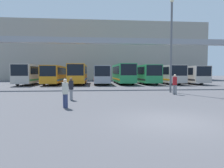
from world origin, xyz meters
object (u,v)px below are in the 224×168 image
(bus_slot_5, at_px, (145,73))
(lamp_post, at_px, (171,43))
(pedestrian_near_center, at_px, (65,92))
(pedestrian_far_center, at_px, (71,88))
(pedestrian_mid_right, at_px, (175,84))
(bus_slot_4, at_px, (123,73))
(bus_slot_7, at_px, (186,74))
(bus_slot_6, at_px, (166,73))
(bus_slot_0, at_px, (31,73))
(bus_slot_1, at_px, (55,74))
(bus_slot_2, at_px, (78,73))
(bus_slot_3, at_px, (101,74))

(bus_slot_5, distance_m, lamp_post, 14.97)
(pedestrian_near_center, bearing_deg, bus_slot_5, 111.38)
(pedestrian_far_center, distance_m, pedestrian_mid_right, 9.23)
(pedestrian_near_center, bearing_deg, bus_slot_4, 120.29)
(bus_slot_7, bearing_deg, pedestrian_near_center, -128.00)
(pedestrian_mid_right, relative_size, lamp_post, 0.20)
(bus_slot_5, relative_size, bus_slot_6, 0.92)
(bus_slot_6, height_order, pedestrian_mid_right, bus_slot_6)
(bus_slot_0, xyz_separation_m, pedestrian_near_center, (8.59, -22.33, -0.96))
(bus_slot_6, bearing_deg, bus_slot_5, -173.29)
(bus_slot_1, distance_m, pedestrian_mid_right, 21.33)
(bus_slot_1, bearing_deg, bus_slot_2, 4.26)
(bus_slot_0, relative_size, bus_slot_6, 0.91)
(bus_slot_1, relative_size, pedestrian_far_center, 6.37)
(bus_slot_7, distance_m, lamp_post, 18.05)
(bus_slot_5, height_order, pedestrian_near_center, bus_slot_5)
(pedestrian_far_center, bearing_deg, pedestrian_mid_right, 115.01)
(pedestrian_mid_right, height_order, lamp_post, lamp_post)
(bus_slot_1, height_order, bus_slot_7, bus_slot_1)
(bus_slot_3, bearing_deg, bus_slot_7, 1.94)
(bus_slot_3, xyz_separation_m, pedestrian_near_center, (-2.84, -22.62, -0.86))
(bus_slot_0, height_order, pedestrian_near_center, bus_slot_0)
(bus_slot_0, distance_m, bus_slot_6, 22.86)
(bus_slot_3, relative_size, bus_slot_7, 0.91)
(bus_slot_2, bearing_deg, bus_slot_6, 0.74)
(bus_slot_1, relative_size, bus_slot_7, 0.86)
(bus_slot_2, relative_size, pedestrian_near_center, 6.60)
(bus_slot_1, xyz_separation_m, pedestrian_mid_right, (13.57, -16.44, -0.77))
(pedestrian_mid_right, relative_size, pedestrian_near_center, 1.11)
(bus_slot_2, relative_size, pedestrian_far_center, 6.72)
(bus_slot_2, distance_m, pedestrian_mid_right, 19.39)
(bus_slot_3, bearing_deg, bus_slot_1, -177.81)
(bus_slot_4, xyz_separation_m, bus_slot_5, (3.81, -0.58, -0.09))
(bus_slot_2, bearing_deg, bus_slot_7, 1.58)
(bus_slot_4, distance_m, pedestrian_near_center, 23.91)
(bus_slot_4, distance_m, bus_slot_5, 3.86)
(bus_slot_6, height_order, pedestrian_far_center, bus_slot_6)
(bus_slot_2, relative_size, bus_slot_6, 0.96)
(bus_slot_0, distance_m, pedestrian_near_center, 23.94)
(pedestrian_near_center, bearing_deg, bus_slot_6, 104.42)
(lamp_post, bearing_deg, bus_slot_5, 84.86)
(bus_slot_0, height_order, bus_slot_5, bus_slot_0)
(bus_slot_1, distance_m, bus_slot_6, 19.06)
(bus_slot_4, height_order, bus_slot_5, bus_slot_4)
(bus_slot_3, distance_m, bus_slot_5, 7.62)
(bus_slot_2, height_order, bus_slot_4, bus_slot_4)
(bus_slot_0, bearing_deg, bus_slot_1, -0.02)
(bus_slot_3, distance_m, lamp_post, 16.44)
(bus_slot_1, xyz_separation_m, pedestrian_near_center, (4.78, -22.33, -0.86))
(pedestrian_near_center, bearing_deg, bus_slot_1, 148.54)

